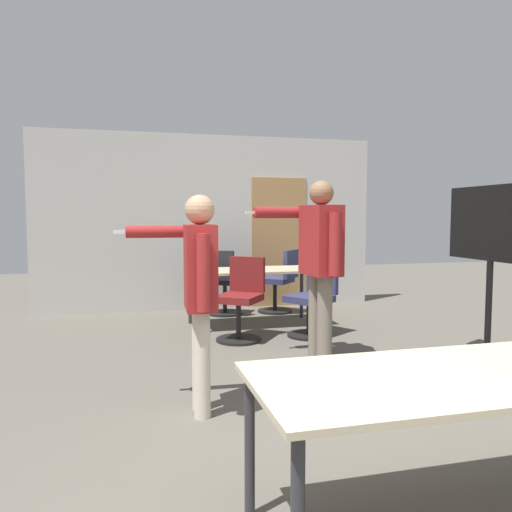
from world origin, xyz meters
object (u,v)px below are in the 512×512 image
at_px(office_chair_near_pushed, 241,301).
at_px(office_chair_far_right, 280,283).
at_px(office_chair_mid_tucked, 223,284).
at_px(person_center_tall, 319,254).
at_px(office_chair_side_rolled, 313,301).
at_px(tv_screen, 491,252).
at_px(drink_cup, 239,266).
at_px(person_near_casual, 198,282).

distance_m(office_chair_near_pushed, office_chair_far_right, 1.73).
distance_m(office_chair_mid_tucked, office_chair_near_pushed, 1.48).
height_order(person_center_tall, office_chair_near_pushed, person_center_tall).
xyz_separation_m(person_center_tall, office_chair_side_rolled, (0.34, 1.04, -0.65)).
height_order(office_chair_near_pushed, office_chair_far_right, office_chair_near_pushed).
distance_m(tv_screen, office_chair_near_pushed, 2.69).
height_order(tv_screen, office_chair_far_right, tv_screen).
relative_size(person_center_tall, drink_cup, 17.23).
distance_m(tv_screen, office_chair_mid_tucked, 3.74).
xyz_separation_m(person_near_casual, office_chair_far_right, (1.70, 3.54, -0.52)).
bearing_deg(person_center_tall, office_chair_far_right, -12.50).
height_order(person_center_tall, office_chair_far_right, person_center_tall).
xyz_separation_m(person_center_tall, office_chair_near_pushed, (-0.55, 1.05, -0.61)).
bearing_deg(office_chair_mid_tucked, drink_cup, -54.96).
distance_m(person_center_tall, office_chair_far_right, 2.62).
bearing_deg(drink_cup, office_chair_far_right, 44.53).
xyz_separation_m(person_center_tall, office_chair_mid_tucked, (-0.49, 2.53, -0.62)).
distance_m(person_center_tall, person_near_casual, 1.68).
relative_size(person_near_casual, office_chair_mid_tucked, 1.67).
xyz_separation_m(person_near_casual, office_chair_side_rolled, (1.66, 2.05, -0.54)).
bearing_deg(tv_screen, office_chair_mid_tucked, -147.28).
height_order(person_center_tall, office_chair_side_rolled, person_center_tall).
bearing_deg(office_chair_near_pushed, tv_screen, 177.97).
xyz_separation_m(office_chair_mid_tucked, office_chair_far_right, (0.86, -0.01, -0.01)).
xyz_separation_m(tv_screen, office_chair_near_pushed, (-2.05, 1.62, -0.65)).
height_order(office_chair_mid_tucked, office_chair_near_pushed, office_chair_near_pushed).
relative_size(tv_screen, office_chair_mid_tucked, 1.81).
distance_m(office_chair_far_right, drink_cup, 1.16).
bearing_deg(office_chair_mid_tucked, office_chair_side_rolled, -31.22).
distance_m(person_near_casual, office_chair_near_pushed, 2.27).
xyz_separation_m(tv_screen, person_center_tall, (-1.50, 0.57, -0.03)).
xyz_separation_m(person_center_tall, office_chair_far_right, (0.37, 2.52, -0.62)).
distance_m(office_chair_side_rolled, office_chair_far_right, 1.48).
relative_size(person_near_casual, office_chair_far_right, 1.68).
bearing_deg(drink_cup, office_chair_side_rolled, -43.28).
bearing_deg(person_near_casual, office_chair_side_rolled, -36.18).
relative_size(office_chair_mid_tucked, office_chair_side_rolled, 1.04).
bearing_deg(office_chair_far_right, person_center_tall, -147.44).
xyz_separation_m(office_chair_far_right, drink_cup, (-0.79, -0.77, 0.35)).
xyz_separation_m(office_chair_near_pushed, office_chair_far_right, (0.92, 1.47, -0.01)).
height_order(person_near_casual, office_chair_side_rolled, person_near_casual).
height_order(tv_screen, person_center_tall, person_center_tall).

